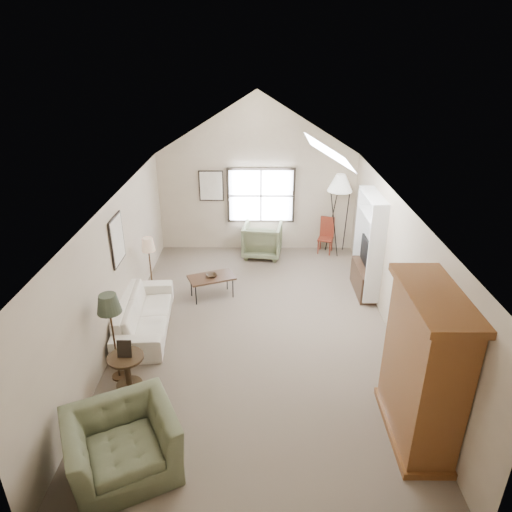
{
  "coord_description": "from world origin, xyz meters",
  "views": [
    {
      "loc": [
        0.05,
        -7.16,
        4.87
      ],
      "look_at": [
        0.0,
        0.4,
        1.4
      ],
      "focal_mm": 32.0,
      "sensor_mm": 36.0,
      "label": 1
    }
  ],
  "objects_px": {
    "armoire": "(423,368)",
    "side_table": "(128,371)",
    "sofa": "(144,314)",
    "armchair_far": "(262,240)",
    "coffee_table": "(212,287)",
    "side_chair": "(326,236)",
    "armchair_near": "(122,445)"
  },
  "relations": [
    {
      "from": "armoire",
      "to": "side_table",
      "type": "distance_m",
      "value": 4.35
    },
    {
      "from": "sofa",
      "to": "side_table",
      "type": "relative_size",
      "value": 3.99
    },
    {
      "from": "armchair_far",
      "to": "coffee_table",
      "type": "relative_size",
      "value": 1.01
    },
    {
      "from": "sofa",
      "to": "coffee_table",
      "type": "distance_m",
      "value": 1.68
    },
    {
      "from": "coffee_table",
      "to": "side_chair",
      "type": "height_order",
      "value": "side_chair"
    },
    {
      "from": "armchair_far",
      "to": "side_chair",
      "type": "relative_size",
      "value": 1.03
    },
    {
      "from": "armchair_far",
      "to": "sofa",
      "type": "bearing_deg",
      "value": 64.33
    },
    {
      "from": "armchair_near",
      "to": "side_table",
      "type": "relative_size",
      "value": 2.31
    },
    {
      "from": "armchair_near",
      "to": "side_table",
      "type": "height_order",
      "value": "armchair_near"
    },
    {
      "from": "side_table",
      "to": "sofa",
      "type": "bearing_deg",
      "value": 93.58
    },
    {
      "from": "sofa",
      "to": "side_chair",
      "type": "bearing_deg",
      "value": -52.01
    },
    {
      "from": "armoire",
      "to": "coffee_table",
      "type": "xyz_separation_m",
      "value": [
        -3.12,
        3.75,
        -0.86
      ]
    },
    {
      "from": "armoire",
      "to": "side_chair",
      "type": "relative_size",
      "value": 2.37
    },
    {
      "from": "armchair_near",
      "to": "side_chair",
      "type": "xyz_separation_m",
      "value": [
        3.39,
        6.74,
        0.05
      ]
    },
    {
      "from": "armchair_far",
      "to": "side_chair",
      "type": "bearing_deg",
      "value": -165.34
    },
    {
      "from": "sofa",
      "to": "side_chair",
      "type": "xyz_separation_m",
      "value": [
        3.86,
        3.57,
        0.14
      ]
    },
    {
      "from": "coffee_table",
      "to": "sofa",
      "type": "bearing_deg",
      "value": -133.18
    },
    {
      "from": "side_chair",
      "to": "armchair_near",
      "type": "bearing_deg",
      "value": -98.67
    },
    {
      "from": "sofa",
      "to": "armchair_far",
      "type": "relative_size",
      "value": 2.33
    },
    {
      "from": "sofa",
      "to": "armchair_near",
      "type": "height_order",
      "value": "armchair_near"
    },
    {
      "from": "side_chair",
      "to": "armchair_far",
      "type": "bearing_deg",
      "value": -155.14
    },
    {
      "from": "side_table",
      "to": "side_chair",
      "type": "relative_size",
      "value": 0.6
    },
    {
      "from": "sofa",
      "to": "side_chair",
      "type": "distance_m",
      "value": 5.26
    },
    {
      "from": "armchair_far",
      "to": "side_table",
      "type": "height_order",
      "value": "armchair_far"
    },
    {
      "from": "armchair_far",
      "to": "side_table",
      "type": "bearing_deg",
      "value": 74.61
    },
    {
      "from": "coffee_table",
      "to": "side_table",
      "type": "relative_size",
      "value": 1.69
    },
    {
      "from": "armchair_near",
      "to": "side_chair",
      "type": "bearing_deg",
      "value": 36.69
    },
    {
      "from": "armoire",
      "to": "armchair_far",
      "type": "relative_size",
      "value": 2.31
    },
    {
      "from": "armoire",
      "to": "coffee_table",
      "type": "relative_size",
      "value": 2.33
    },
    {
      "from": "coffee_table",
      "to": "side_table",
      "type": "height_order",
      "value": "side_table"
    },
    {
      "from": "armoire",
      "to": "armchair_near",
      "type": "distance_m",
      "value": 3.92
    },
    {
      "from": "armchair_far",
      "to": "side_table",
      "type": "distance_m",
      "value": 5.41
    }
  ]
}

